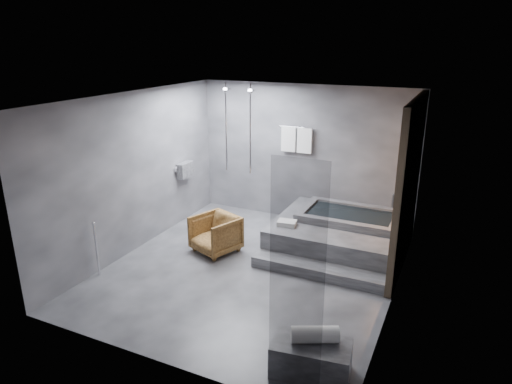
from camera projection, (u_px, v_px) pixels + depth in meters
The scene contains 7 objects.
room at pixel (281, 168), 7.03m from camera, with size 5.00×5.04×2.82m.
tub_deck at pixel (338, 234), 8.28m from camera, with size 2.20×2.00×0.50m, color #37373A.
tub_step at pixel (318, 271), 7.32m from camera, with size 2.20×0.36×0.18m, color #37373A.
concrete_bench at pixel (311, 358), 5.15m from camera, with size 0.88×0.49×0.40m, color #343436.
driftwood_chair at pixel (215, 234), 8.09m from camera, with size 0.72×0.74×0.67m, color #452A11.
rolled_towel at pixel (315, 335), 5.08m from camera, with size 0.19×0.19×0.53m, color white.
deck_towel at pixel (287, 223), 8.02m from camera, with size 0.32×0.24×0.09m, color silver.
Camera 1 is at (2.92, -6.07, 3.62)m, focal length 32.00 mm.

